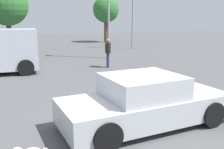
{
  "coord_description": "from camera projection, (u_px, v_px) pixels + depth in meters",
  "views": [
    {
      "loc": [
        -2.96,
        -5.26,
        2.61
      ],
      "look_at": [
        0.3,
        1.9,
        0.9
      ],
      "focal_mm": 41.19,
      "sensor_mm": 36.0,
      "label": 1
    }
  ],
  "objects": [
    {
      "name": "ground_plane",
      "position": [
        132.0,
        125.0,
        6.43
      ],
      "size": [
        80.0,
        80.0,
        0.0
      ],
      "primitive_type": "plane",
      "color": "#515154"
    },
    {
      "name": "sedan_foreground",
      "position": [
        145.0,
        103.0,
        6.33
      ],
      "size": [
        4.27,
        1.9,
        1.28
      ],
      "rotation": [
        0.0,
        0.0,
        0.02
      ],
      "color": "#B7BABF",
      "rests_on": "ground_plane"
    },
    {
      "name": "pedestrian",
      "position": [
        108.0,
        51.0,
        13.92
      ],
      "size": [
        0.33,
        0.56,
        1.56
      ],
      "rotation": [
        0.0,
        0.0,
        2.9
      ],
      "color": "navy",
      "rests_on": "ground_plane"
    },
    {
      "name": "light_post_mid",
      "position": [
        133.0,
        0.0,
        22.18
      ],
      "size": [
        0.44,
        0.44,
        6.11
      ],
      "color": "gray",
      "rests_on": "ground_plane"
    },
    {
      "name": "tree_back_left",
      "position": [
        106.0,
        10.0,
        28.58
      ],
      "size": [
        2.9,
        2.9,
        5.08
      ],
      "color": "brown",
      "rests_on": "ground_plane"
    },
    {
      "name": "tree_back_right",
      "position": [
        7.0,
        5.0,
        17.52
      ],
      "size": [
        2.84,
        2.84,
        4.97
      ],
      "color": "brown",
      "rests_on": "ground_plane"
    }
  ]
}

